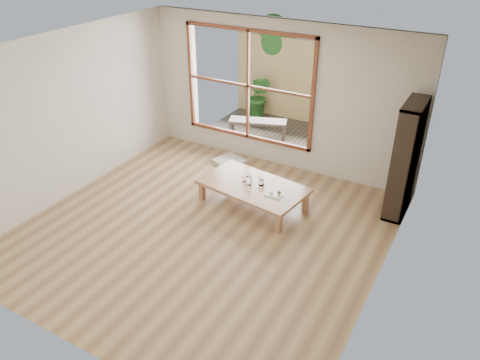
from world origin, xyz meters
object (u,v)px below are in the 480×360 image
Objects in this scene: low_table at (253,187)px; garden_bench at (258,123)px; bookshelf at (405,159)px; food_tray at (275,194)px.

garden_bench is (-1.12, 2.33, 0.02)m from low_table.
garden_bench is at bearing 124.26° from low_table.
food_tray is at bearing -146.16° from bookshelf.
garden_bench is (-1.56, 2.45, -0.04)m from food_tray.
food_tray reaches higher than low_table.
garden_bench reaches higher than low_table.
bookshelf is 1.47× the size of garden_bench.
low_table is 0.46m from food_tray.
food_tray is (0.44, -0.12, 0.06)m from low_table.
garden_bench is (-3.17, 1.37, -0.56)m from bookshelf.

